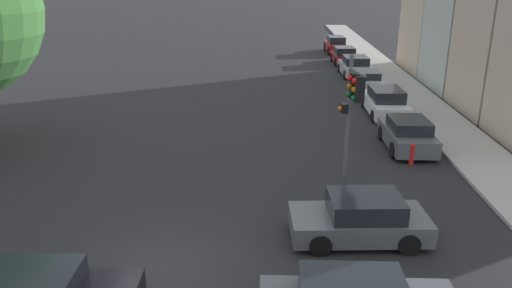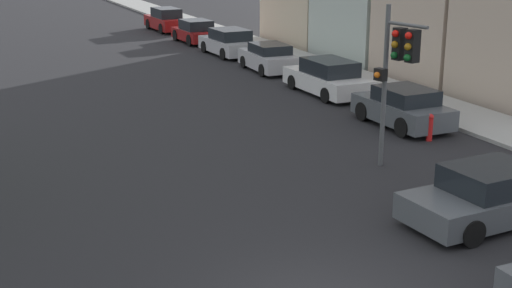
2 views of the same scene
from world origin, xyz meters
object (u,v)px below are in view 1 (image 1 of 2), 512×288
object	(u,v)px
parked_car_2	(366,81)
fire_hydrant	(412,153)
parked_car_3	(355,66)
parked_car_0	(407,134)
parked_car_1	(385,102)
crossing_car_3	(360,219)
parked_car_5	(336,45)
traffic_signal	(353,98)
parked_car_4	(344,56)

from	to	relation	value
parked_car_2	fire_hydrant	size ratio (longest dim) A/B	4.38
parked_car_3	parked_car_2	bearing A→B (deg)	177.80
parked_car_0	fire_hydrant	size ratio (longest dim) A/B	4.29
parked_car_2	parked_car_0	bearing A→B (deg)	-178.37
parked_car_0	parked_car_1	distance (m)	5.64
crossing_car_3	parked_car_5	world-z (taller)	parked_car_5
crossing_car_3	fire_hydrant	bearing A→B (deg)	-119.88
traffic_signal	parked_car_2	world-z (taller)	traffic_signal
parked_car_5	fire_hydrant	size ratio (longest dim) A/B	4.95
parked_car_1	fire_hydrant	size ratio (longest dim) A/B	5.06
parked_car_5	parked_car_0	bearing A→B (deg)	178.05
traffic_signal	fire_hydrant	bearing A→B (deg)	-156.40
parked_car_1	fire_hydrant	bearing A→B (deg)	175.89
parked_car_4	fire_hydrant	distance (m)	23.56
parked_car_4	fire_hydrant	size ratio (longest dim) A/B	4.28
parked_car_4	parked_car_5	size ratio (longest dim) A/B	0.86
crossing_car_3	parked_car_2	xyz separation A→B (m)	(3.50, 19.40, 0.01)
traffic_signal	parked_car_0	xyz separation A→B (m)	(3.15, 3.85, -2.59)
parked_car_1	parked_car_4	size ratio (longest dim) A/B	1.18
traffic_signal	parked_car_1	world-z (taller)	traffic_signal
crossing_car_3	parked_car_3	world-z (taller)	parked_car_3
crossing_car_3	fire_hydrant	size ratio (longest dim) A/B	4.46
parked_car_2	parked_car_3	world-z (taller)	parked_car_3
traffic_signal	fire_hydrant	size ratio (longest dim) A/B	5.15
parked_car_1	parked_car_3	distance (m)	10.91
parked_car_0	fire_hydrant	world-z (taller)	parked_car_0
crossing_car_3	parked_car_4	xyz separation A→B (m)	(3.38, 29.73, 0.02)
parked_car_1	fire_hydrant	xyz separation A→B (m)	(-0.44, -7.52, -0.21)
crossing_car_3	fire_hydrant	world-z (taller)	crossing_car_3
crossing_car_3	parked_car_5	xyz separation A→B (m)	(3.34, 35.67, 0.09)
parked_car_0	parked_car_4	xyz separation A→B (m)	(0.01, 21.67, -0.01)
crossing_car_3	parked_car_4	bearing A→B (deg)	-99.65
parked_car_3	parked_car_5	xyz separation A→B (m)	(-0.19, 11.07, 0.05)
parked_car_2	parked_car_3	xyz separation A→B (m)	(0.03, 5.20, 0.04)
parked_car_1	parked_car_3	size ratio (longest dim) A/B	1.05
parked_car_2	parked_car_3	bearing A→B (deg)	1.98
crossing_car_3	parked_car_0	size ratio (longest dim) A/B	1.04
traffic_signal	crossing_car_3	world-z (taller)	traffic_signal
traffic_signal	parked_car_3	size ratio (longest dim) A/B	1.07
parked_car_1	traffic_signal	bearing A→B (deg)	159.90
parked_car_2	parked_car_5	world-z (taller)	parked_car_5
crossing_car_3	parked_car_0	distance (m)	8.73
parked_car_0	parked_car_4	size ratio (longest dim) A/B	1.00
parked_car_1	parked_car_2	world-z (taller)	parked_car_1
parked_car_3	fire_hydrant	size ratio (longest dim) A/B	4.80
parked_car_1	parked_car_0	bearing A→B (deg)	177.44
traffic_signal	parked_car_4	xyz separation A→B (m)	(3.16, 25.52, -2.60)
parked_car_5	parked_car_3	bearing A→B (deg)	178.96
traffic_signal	parked_car_4	world-z (taller)	traffic_signal
traffic_signal	fire_hydrant	distance (m)	4.46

